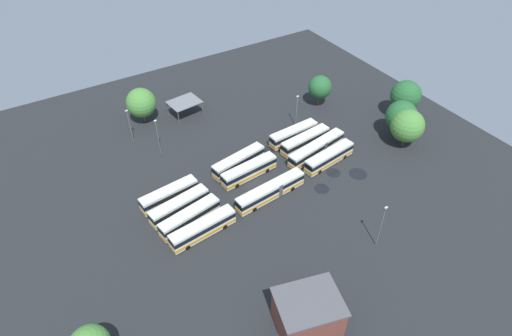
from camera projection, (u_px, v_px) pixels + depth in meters
ground_plane at (254, 182)px, 88.98m from camera, size 113.03×113.03×0.00m
bus_row0_slot0 at (294, 134)px, 98.58m from camera, size 12.43×3.16×3.40m
bus_row0_slot1 at (305, 141)px, 96.70m from camera, size 12.92×3.84×3.40m
bus_row0_slot2 at (317, 149)px, 94.48m from camera, size 15.70×5.11×3.40m
bus_row0_slot3 at (329, 157)px, 92.22m from camera, size 12.95×4.13×3.40m
bus_row1_slot0 at (239, 161)px, 91.13m from camera, size 12.93×4.61×3.40m
bus_row1_slot1 at (249, 171)px, 88.89m from camera, size 12.83×3.63×3.40m
bus_row1_slot3 at (271, 191)px, 84.28m from camera, size 15.67×3.90×3.40m
bus_row2_slot0 at (169, 195)px, 83.42m from camera, size 11.95×3.70×3.40m
bus_row2_slot1 at (179, 206)px, 81.11m from camera, size 12.37×4.39×3.40m
bus_row2_slot2 at (190, 217)px, 78.96m from camera, size 12.48×4.59×3.40m
bus_row2_slot3 at (203, 228)px, 76.91m from camera, size 12.97×3.76×3.40m
depot_building at (308, 314)px, 62.46m from camera, size 10.99×9.67×6.63m
maintenance_shelter at (184, 102)px, 105.53m from camera, size 8.10×6.71×3.79m
lamp_post_near_entrance at (381, 225)px, 72.92m from camera, size 0.56×0.28×9.62m
lamp_post_mid_lot at (130, 125)px, 96.43m from camera, size 0.56×0.28×8.49m
lamp_post_far_corner at (297, 110)px, 101.13m from camera, size 0.56×0.28×8.40m
lamp_post_by_building at (158, 136)px, 92.99m from camera, size 0.56×0.28×8.85m
tree_east_edge at (407, 126)px, 94.81m from camera, size 7.44×7.44×9.14m
tree_northwest at (320, 87)px, 107.91m from camera, size 5.89×5.89×8.18m
tree_north_edge at (406, 95)px, 103.04m from camera, size 7.31×7.31×9.85m
tree_west_edge at (401, 116)px, 96.92m from camera, size 7.11×7.11×9.43m
tree_northeast at (141, 103)px, 102.14m from camera, size 7.09×7.09×8.88m
puddle_near_shelter at (280, 183)px, 88.70m from camera, size 1.60×1.60×0.01m
puddle_centre_drain at (333, 173)px, 91.06m from camera, size 3.07×3.07×0.01m
puddle_front_lane at (267, 150)px, 96.99m from camera, size 3.23×3.23×0.01m
puddle_between_rows at (322, 189)px, 87.33m from camera, size 3.08×3.08×0.01m
puddle_back_corner at (358, 174)px, 90.80m from camera, size 3.85×3.85×0.01m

